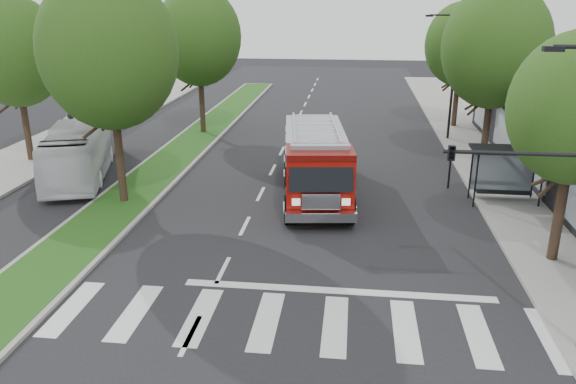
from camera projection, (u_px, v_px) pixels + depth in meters
name	position (u px, v px, depth m)	size (l,w,h in m)	color
ground	(223.00, 270.00, 19.43)	(140.00, 140.00, 0.00)	black
sidewalk_right	(520.00, 189.00, 27.39)	(5.00, 80.00, 0.15)	gray
sidewalk_left	(3.00, 170.00, 30.40)	(5.00, 80.00, 0.15)	gray
median	(196.00, 139.00, 36.95)	(3.00, 50.00, 0.15)	gray
bus_shelter	(507.00, 160.00, 25.15)	(3.20, 1.60, 2.61)	black
tree_right_mid	(496.00, 47.00, 29.15)	(5.60, 5.60, 9.72)	black
tree_right_far	(461.00, 45.00, 38.74)	(5.00, 5.00, 8.73)	black
tree_median_near	(109.00, 51.00, 23.48)	(5.80, 5.80, 10.16)	black
tree_median_far	(199.00, 37.00, 36.72)	(5.60, 5.60, 9.72)	black
tree_left_mid	(15.00, 52.00, 30.21)	(5.20, 5.20, 9.16)	black
streetlight_right_near	(572.00, 185.00, 13.54)	(4.08, 0.22, 8.00)	black
streetlight_right_far	(451.00, 72.00, 35.56)	(2.11, 0.20, 8.00)	black
fire_engine	(315.00, 162.00, 26.43)	(3.96, 9.78, 3.30)	#590804
city_bus	(82.00, 147.00, 29.68)	(2.45, 10.46, 2.91)	silver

